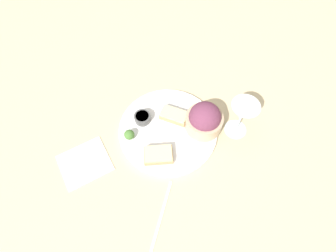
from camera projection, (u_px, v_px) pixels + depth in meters
ground_plane at (168, 131)px, 0.87m from camera, size 4.00×4.00×0.00m
dinner_plate at (168, 130)px, 0.87m from camera, size 0.33×0.33×0.01m
salad_bowl at (204, 119)px, 0.83m from camera, size 0.12×0.12×0.11m
sauce_ramekin at (142, 118)px, 0.87m from camera, size 0.05×0.05×0.03m
cheese_toast_near at (158, 155)px, 0.80m from camera, size 0.10×0.07×0.03m
cheese_toast_far at (174, 115)px, 0.87m from camera, size 0.10×0.09×0.03m
wine_glass at (243, 113)px, 0.79m from camera, size 0.08×0.08×0.14m
garnish at (129, 135)px, 0.83m from camera, size 0.03×0.03×0.03m
napkin at (85, 163)px, 0.82m from camera, size 0.18×0.16×0.01m
fork at (162, 214)px, 0.74m from camera, size 0.10×0.18×0.01m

